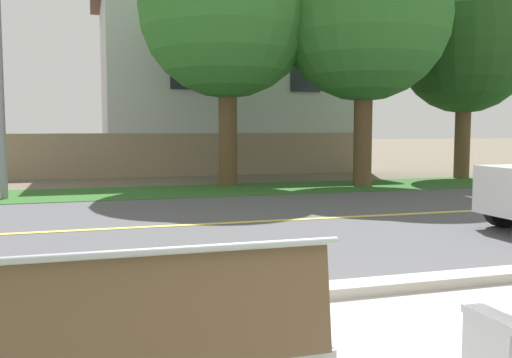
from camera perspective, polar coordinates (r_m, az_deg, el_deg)
The scene contains 9 objects.
ground_plane at distance 10.48m, azimuth -7.56°, elevation -3.33°, with size 140.00×140.00×0.00m, color #665B4C.
curb_edge at distance 5.09m, azimuth 3.04°, elevation -11.69°, with size 44.00×0.30×0.11m, color #ADA89E.
street_asphalt at distance 9.02m, azimuth -6.01°, elevation -4.66°, with size 52.00×8.00×0.01m, color #515156.
road_centre_line at distance 9.02m, azimuth -6.01°, elevation -4.62°, with size 48.00×0.14×0.01m, color #E0CC4C.
far_verge_grass at distance 13.82m, azimuth -9.86°, elevation -1.30°, with size 48.00×2.80×0.02m, color #2D6026.
shade_tree_left at distance 15.72m, azimuth 11.66°, elevation 17.23°, with size 4.53×4.53×7.48m.
shade_tree_centre at distance 18.79m, azimuth 21.01°, elevation 13.34°, with size 4.04×4.04×6.67m.
garden_wall at distance 18.49m, azimuth -7.09°, elevation 2.48°, with size 13.00×0.36×1.40m, color gray.
house_across_street at distance 22.12m, azimuth -3.15°, elevation 10.17°, with size 9.87×6.91×6.90m.
Camera 1 is at (-1.67, -2.23, 1.52)m, focal length 39.33 mm.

